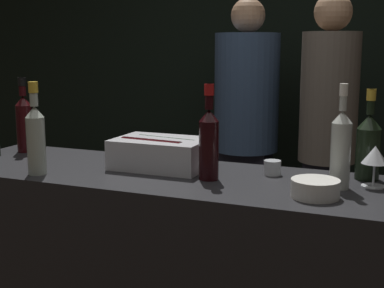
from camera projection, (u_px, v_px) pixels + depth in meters
wall_back_chalkboard at (296, 54)px, 3.79m from camera, size 6.40×0.06×2.80m
ice_bin_with_bottles at (161, 152)px, 2.19m from camera, size 0.37×0.26×0.13m
bowl_white at (315, 188)px, 1.77m from camera, size 0.16×0.16×0.06m
wine_glass at (375, 156)px, 1.89m from camera, size 0.09×0.09×0.15m
candle_votive at (272, 168)px, 2.08m from camera, size 0.07×0.07×0.06m
champagne_bottle at (368, 144)px, 1.99m from camera, size 0.09×0.09×0.34m
white_wine_bottle at (341, 147)px, 1.86m from camera, size 0.07×0.07×0.37m
red_wine_bottle_tall at (209, 140)px, 1.98m from camera, size 0.07×0.07×0.36m
red_wine_bottle_black_foil at (24, 121)px, 2.51m from camera, size 0.07×0.07×0.35m
rose_wine_bottle at (36, 136)px, 2.07m from camera, size 0.07×0.07×0.36m
person_in_hoodie at (246, 125)px, 3.38m from camera, size 0.40×0.40×1.74m
person_blond_tee at (328, 130)px, 3.05m from camera, size 0.33×0.33×1.74m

